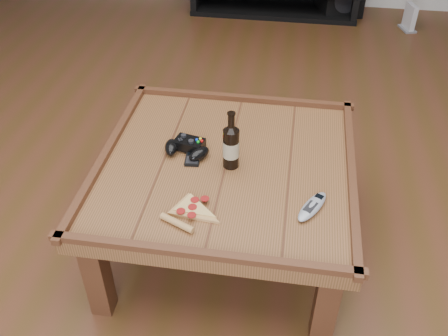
# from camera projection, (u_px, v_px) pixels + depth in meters

# --- Properties ---
(ground) EXTENTS (6.00, 6.00, 0.00)m
(ground) POSITION_uv_depth(u_px,v_px,m) (226.00, 242.00, 2.25)
(ground) COLOR #4D3016
(ground) RESTS_ON ground
(coffee_table) EXTENTS (1.03, 1.03, 0.48)m
(coffee_table) POSITION_uv_depth(u_px,v_px,m) (226.00, 175.00, 2.01)
(coffee_table) COLOR #543418
(coffee_table) RESTS_ON ground
(beer_bottle) EXTENTS (0.06, 0.06, 0.24)m
(beer_bottle) POSITION_uv_depth(u_px,v_px,m) (231.00, 145.00, 1.90)
(beer_bottle) COLOR black
(beer_bottle) RESTS_ON coffee_table
(game_controller) EXTENTS (0.20, 0.16, 0.06)m
(game_controller) POSITION_uv_depth(u_px,v_px,m) (187.00, 148.00, 2.01)
(game_controller) COLOR black
(game_controller) RESTS_ON coffee_table
(pizza_slice) EXTENTS (0.23, 0.28, 0.02)m
(pizza_slice) POSITION_uv_depth(u_px,v_px,m) (190.00, 211.00, 1.75)
(pizza_slice) COLOR tan
(pizza_slice) RESTS_ON coffee_table
(smartphone) EXTENTS (0.07, 0.11, 0.01)m
(smartphone) POSITION_uv_depth(u_px,v_px,m) (193.00, 157.00, 1.99)
(smartphone) COLOR black
(smartphone) RESTS_ON coffee_table
(remote_control) EXTENTS (0.13, 0.19, 0.03)m
(remote_control) POSITION_uv_depth(u_px,v_px,m) (312.00, 206.00, 1.76)
(remote_control) COLOR #9498A1
(remote_control) RESTS_ON coffee_table
(game_console) EXTENTS (0.14, 0.19, 0.21)m
(game_console) POSITION_uv_depth(u_px,v_px,m) (410.00, 18.00, 4.00)
(game_console) COLOR gray
(game_console) RESTS_ON ground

